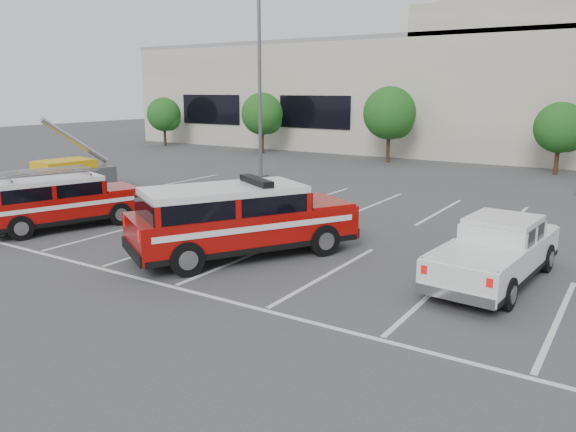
{
  "coord_description": "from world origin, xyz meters",
  "views": [
    {
      "loc": [
        9.28,
        -12.09,
        4.66
      ],
      "look_at": [
        0.65,
        1.28,
        1.05
      ],
      "focal_mm": 35.0,
      "sensor_mm": 36.0,
      "label": 1
    }
  ],
  "objects_px": {
    "tree_mid_right": "(562,129)",
    "light_pole_left": "(260,79)",
    "convention_building": "(510,88)",
    "tree_left": "(263,115)",
    "ladder_suv": "(60,205)",
    "tree_far_left": "(165,116)",
    "tree_mid_left": "(391,115)",
    "utility_rig": "(62,179)",
    "white_pickup": "(495,257)",
    "fire_chief_suv": "(240,225)"
  },
  "relations": [
    {
      "from": "fire_chief_suv",
      "to": "tree_mid_left",
      "type": "bearing_deg",
      "value": 132.3
    },
    {
      "from": "tree_far_left",
      "to": "white_pickup",
      "type": "bearing_deg",
      "value": -32.93
    },
    {
      "from": "fire_chief_suv",
      "to": "white_pickup",
      "type": "relative_size",
      "value": 1.26
    },
    {
      "from": "tree_far_left",
      "to": "utility_rig",
      "type": "height_order",
      "value": "tree_far_left"
    },
    {
      "from": "light_pole_left",
      "to": "ladder_suv",
      "type": "height_order",
      "value": "light_pole_left"
    },
    {
      "from": "tree_mid_left",
      "to": "utility_rig",
      "type": "distance_m",
      "value": 20.37
    },
    {
      "from": "light_pole_left",
      "to": "white_pickup",
      "type": "xyz_separation_m",
      "value": [
        14.41,
        -10.24,
        -4.56
      ]
    },
    {
      "from": "tree_left",
      "to": "tree_mid_right",
      "type": "height_order",
      "value": "tree_left"
    },
    {
      "from": "light_pole_left",
      "to": "fire_chief_suv",
      "type": "distance_m",
      "value": 14.82
    },
    {
      "from": "fire_chief_suv",
      "to": "utility_rig",
      "type": "bearing_deg",
      "value": -164.47
    },
    {
      "from": "light_pole_left",
      "to": "white_pickup",
      "type": "relative_size",
      "value": 1.95
    },
    {
      "from": "tree_far_left",
      "to": "tree_left",
      "type": "height_order",
      "value": "tree_left"
    },
    {
      "from": "white_pickup",
      "to": "ladder_suv",
      "type": "distance_m",
      "value": 14.06
    },
    {
      "from": "tree_mid_right",
      "to": "light_pole_left",
      "type": "bearing_deg",
      "value": -142.5
    },
    {
      "from": "tree_far_left",
      "to": "utility_rig",
      "type": "relative_size",
      "value": 0.94
    },
    {
      "from": "tree_mid_left",
      "to": "ladder_suv",
      "type": "height_order",
      "value": "tree_mid_left"
    },
    {
      "from": "tree_far_left",
      "to": "tree_left",
      "type": "relative_size",
      "value": 0.9
    },
    {
      "from": "ladder_suv",
      "to": "white_pickup",
      "type": "bearing_deg",
      "value": 28.2
    },
    {
      "from": "tree_mid_right",
      "to": "ladder_suv",
      "type": "height_order",
      "value": "tree_mid_right"
    },
    {
      "from": "light_pole_left",
      "to": "utility_rig",
      "type": "xyz_separation_m",
      "value": [
        -4.94,
        -8.53,
        -4.49
      ]
    },
    {
      "from": "fire_chief_suv",
      "to": "white_pickup",
      "type": "bearing_deg",
      "value": 44.08
    },
    {
      "from": "tree_left",
      "to": "light_pole_left",
      "type": "xyz_separation_m",
      "value": [
        6.91,
        -10.05,
        2.41
      ]
    },
    {
      "from": "tree_left",
      "to": "ladder_suv",
      "type": "height_order",
      "value": "tree_left"
    },
    {
      "from": "tree_mid_left",
      "to": "light_pole_left",
      "type": "bearing_deg",
      "value": -107.1
    },
    {
      "from": "convention_building",
      "to": "light_pole_left",
      "type": "bearing_deg",
      "value": -112.39
    },
    {
      "from": "fire_chief_suv",
      "to": "white_pickup",
      "type": "height_order",
      "value": "fire_chief_suv"
    },
    {
      "from": "tree_mid_right",
      "to": "white_pickup",
      "type": "distance_m",
      "value": 20.41
    },
    {
      "from": "light_pole_left",
      "to": "utility_rig",
      "type": "relative_size",
      "value": 2.41
    },
    {
      "from": "convention_building",
      "to": "tree_mid_right",
      "type": "relative_size",
      "value": 15.04
    },
    {
      "from": "tree_mid_left",
      "to": "light_pole_left",
      "type": "height_order",
      "value": "light_pole_left"
    },
    {
      "from": "tree_mid_left",
      "to": "white_pickup",
      "type": "bearing_deg",
      "value": -60.85
    },
    {
      "from": "tree_left",
      "to": "tree_far_left",
      "type": "bearing_deg",
      "value": -180.0
    },
    {
      "from": "tree_mid_left",
      "to": "fire_chief_suv",
      "type": "distance_m",
      "value": 22.51
    },
    {
      "from": "convention_building",
      "to": "tree_far_left",
      "type": "xyz_separation_m",
      "value": [
        -25.09,
        -9.82,
        -2.22
      ]
    },
    {
      "from": "tree_left",
      "to": "tree_mid_left",
      "type": "bearing_deg",
      "value": 0.0
    },
    {
      "from": "tree_mid_right",
      "to": "light_pole_left",
      "type": "distance_m",
      "value": 16.72
    },
    {
      "from": "tree_far_left",
      "to": "tree_mid_left",
      "type": "bearing_deg",
      "value": 0.0
    },
    {
      "from": "white_pickup",
      "to": "tree_mid_right",
      "type": "bearing_deg",
      "value": 98.5
    },
    {
      "from": "tree_far_left",
      "to": "tree_mid_left",
      "type": "height_order",
      "value": "tree_mid_left"
    },
    {
      "from": "tree_left",
      "to": "white_pickup",
      "type": "height_order",
      "value": "tree_left"
    },
    {
      "from": "light_pole_left",
      "to": "ladder_suv",
      "type": "relative_size",
      "value": 1.88
    },
    {
      "from": "tree_left",
      "to": "fire_chief_suv",
      "type": "relative_size",
      "value": 0.67
    },
    {
      "from": "tree_left",
      "to": "ladder_suv",
      "type": "bearing_deg",
      "value": -71.77
    },
    {
      "from": "fire_chief_suv",
      "to": "white_pickup",
      "type": "distance_m",
      "value": 6.84
    },
    {
      "from": "convention_building",
      "to": "fire_chief_suv",
      "type": "xyz_separation_m",
      "value": [
        -0.41,
        -31.73,
        -3.81
      ]
    },
    {
      "from": "white_pickup",
      "to": "utility_rig",
      "type": "relative_size",
      "value": 1.24
    },
    {
      "from": "fire_chief_suv",
      "to": "utility_rig",
      "type": "distance_m",
      "value": 13.14
    },
    {
      "from": "convention_building",
      "to": "utility_rig",
      "type": "xyz_separation_m",
      "value": [
        -13.12,
        -28.4,
        -4.02
      ]
    },
    {
      "from": "convention_building",
      "to": "utility_rig",
      "type": "relative_size",
      "value": 14.13
    },
    {
      "from": "convention_building",
      "to": "light_pole_left",
      "type": "distance_m",
      "value": 21.49
    }
  ]
}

